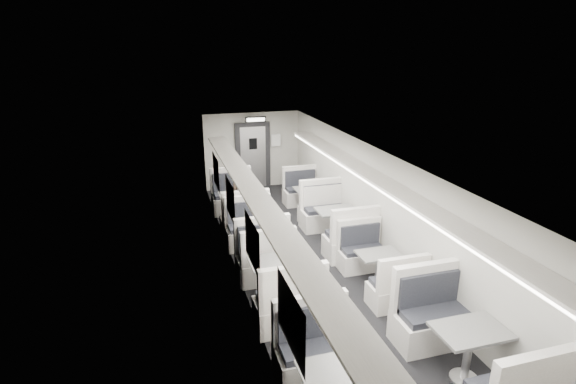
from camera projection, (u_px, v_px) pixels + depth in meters
room at (317, 220)px, 8.71m from camera, size 3.24×12.24×2.64m
booth_left_a at (238, 208)px, 11.56m from camera, size 1.13×2.28×1.22m
booth_left_b at (257, 245)px, 9.52m from camera, size 1.08×2.19×1.17m
booth_left_c at (276, 279)px, 8.11m from camera, size 1.13×2.29×1.23m
booth_right_a at (310, 200)px, 12.25m from camera, size 1.01×2.04×1.09m
booth_right_b at (336, 225)px, 10.48m from camera, size 1.13×2.30×1.23m
booth_right_c at (378, 269)px, 8.60m from camera, size 0.96×1.95×1.04m
booth_right_d at (467, 354)px, 6.16m from camera, size 1.17×2.36×1.26m
passenger at (242, 197)px, 11.42m from camera, size 0.57×0.41×1.47m
window_a at (216, 172)px, 11.36m from camera, size 0.02×1.18×0.84m
window_b at (230, 200)px, 9.36m from camera, size 0.02×1.18×0.84m
window_c at (252, 243)px, 7.36m from camera, size 0.02×1.18×0.84m
window_d at (291, 319)px, 5.36m from camera, size 0.02×1.18×0.84m
luggage_rack_left at (257, 196)px, 7.88m from camera, size 0.46×10.40×0.09m
luggage_rack_right at (385, 184)px, 8.54m from camera, size 0.46×10.40×0.09m
vestibule_door at (253, 156)px, 14.15m from camera, size 1.10×0.13×2.10m
exit_sign at (255, 119)px, 13.31m from camera, size 0.62×0.12×0.16m
wall_notice at (276, 140)px, 14.19m from camera, size 0.32×0.02×0.40m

